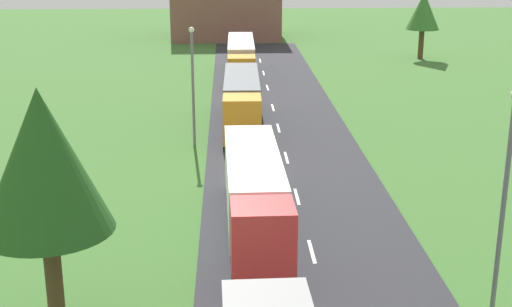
{
  "coord_description": "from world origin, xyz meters",
  "views": [
    {
      "loc": [
        -3.61,
        4.07,
        13.43
      ],
      "look_at": [
        -1.99,
        44.0,
        1.01
      ],
      "focal_mm": 49.61,
      "sensor_mm": 36.0,
      "label": 1
    }
  ],
  "objects_px": {
    "truck_fourth": "(241,57)",
    "lamppost_third": "(193,81)",
    "lamppost_second": "(505,194)",
    "distant_building": "(226,6)",
    "truck_third": "(242,99)",
    "tree_birch": "(43,162)",
    "truck_second": "(255,192)",
    "tree_maple": "(423,12)"
  },
  "relations": [
    {
      "from": "tree_maple",
      "to": "distant_building",
      "type": "height_order",
      "value": "distant_building"
    },
    {
      "from": "truck_third",
      "to": "truck_fourth",
      "type": "distance_m",
      "value": 18.62
    },
    {
      "from": "truck_third",
      "to": "distant_building",
      "type": "xyz_separation_m",
      "value": [
        -1.09,
        47.69,
        2.0
      ]
    },
    {
      "from": "distant_building",
      "to": "truck_second",
      "type": "bearing_deg",
      "value": -88.91
    },
    {
      "from": "lamppost_second",
      "to": "lamppost_third",
      "type": "xyz_separation_m",
      "value": [
        -11.94,
        22.25,
        -0.31
      ]
    },
    {
      "from": "lamppost_second",
      "to": "tree_birch",
      "type": "bearing_deg",
      "value": -177.35
    },
    {
      "from": "tree_birch",
      "to": "distant_building",
      "type": "xyz_separation_m",
      "value": [
        5.95,
        75.18,
        -2.2
      ]
    },
    {
      "from": "truck_third",
      "to": "truck_second",
      "type": "bearing_deg",
      "value": -89.46
    },
    {
      "from": "truck_fourth",
      "to": "distant_building",
      "type": "relative_size",
      "value": 1.04
    },
    {
      "from": "truck_fourth",
      "to": "tree_birch",
      "type": "xyz_separation_m",
      "value": [
        -7.37,
        -46.11,
        4.26
      ]
    },
    {
      "from": "tree_maple",
      "to": "distant_building",
      "type": "bearing_deg",
      "value": 139.08
    },
    {
      "from": "lamppost_third",
      "to": "tree_birch",
      "type": "bearing_deg",
      "value": -99.38
    },
    {
      "from": "lamppost_second",
      "to": "tree_birch",
      "type": "height_order",
      "value": "tree_birch"
    },
    {
      "from": "lamppost_third",
      "to": "tree_maple",
      "type": "distance_m",
      "value": 41.03
    },
    {
      "from": "tree_maple",
      "to": "distant_building",
      "type": "distance_m",
      "value": 28.9
    },
    {
      "from": "tree_birch",
      "to": "lamppost_third",
      "type": "bearing_deg",
      "value": 80.62
    },
    {
      "from": "lamppost_second",
      "to": "distant_building",
      "type": "distance_m",
      "value": 75.09
    },
    {
      "from": "lamppost_second",
      "to": "tree_maple",
      "type": "xyz_separation_m",
      "value": [
        12.03,
        55.53,
        0.55
      ]
    },
    {
      "from": "tree_birch",
      "to": "tree_maple",
      "type": "distance_m",
      "value": 62.75
    },
    {
      "from": "tree_birch",
      "to": "distant_building",
      "type": "relative_size",
      "value": 0.62
    },
    {
      "from": "tree_birch",
      "to": "tree_maple",
      "type": "relative_size",
      "value": 1.2
    },
    {
      "from": "truck_fourth",
      "to": "lamppost_third",
      "type": "bearing_deg",
      "value": -98.78
    },
    {
      "from": "tree_maple",
      "to": "distant_building",
      "type": "relative_size",
      "value": 0.52
    },
    {
      "from": "truck_fourth",
      "to": "distant_building",
      "type": "distance_m",
      "value": 29.18
    },
    {
      "from": "truck_third",
      "to": "lamppost_third",
      "type": "xyz_separation_m",
      "value": [
        -3.25,
        -4.51,
        2.28
      ]
    },
    {
      "from": "lamppost_second",
      "to": "truck_third",
      "type": "bearing_deg",
      "value": 108.0
    },
    {
      "from": "lamppost_third",
      "to": "truck_third",
      "type": "bearing_deg",
      "value": 54.23
    },
    {
      "from": "truck_third",
      "to": "lamppost_second",
      "type": "xyz_separation_m",
      "value": [
        8.69,
        -26.76,
        2.59
      ]
    },
    {
      "from": "truck_second",
      "to": "truck_third",
      "type": "height_order",
      "value": "truck_second"
    },
    {
      "from": "lamppost_second",
      "to": "distant_building",
      "type": "xyz_separation_m",
      "value": [
        -9.79,
        74.45,
        -0.59
      ]
    },
    {
      "from": "truck_second",
      "to": "lamppost_second",
      "type": "distance_m",
      "value": 11.57
    },
    {
      "from": "truck_third",
      "to": "lamppost_third",
      "type": "bearing_deg",
      "value": -125.77
    },
    {
      "from": "truck_fourth",
      "to": "tree_maple",
      "type": "height_order",
      "value": "tree_maple"
    },
    {
      "from": "truck_second",
      "to": "truck_fourth",
      "type": "height_order",
      "value": "truck_second"
    },
    {
      "from": "lamppost_third",
      "to": "lamppost_second",
      "type": "bearing_deg",
      "value": -61.78
    },
    {
      "from": "truck_second",
      "to": "tree_birch",
      "type": "xyz_separation_m",
      "value": [
        -7.22,
        -8.14,
        4.18
      ]
    },
    {
      "from": "truck_third",
      "to": "tree_maple",
      "type": "distance_m",
      "value": 35.6
    },
    {
      "from": "truck_second",
      "to": "distant_building",
      "type": "xyz_separation_m",
      "value": [
        -1.28,
        67.04,
        1.98
      ]
    },
    {
      "from": "tree_maple",
      "to": "distant_building",
      "type": "xyz_separation_m",
      "value": [
        -21.82,
        18.91,
        -1.14
      ]
    },
    {
      "from": "truck_second",
      "to": "lamppost_second",
      "type": "height_order",
      "value": "lamppost_second"
    },
    {
      "from": "truck_fourth",
      "to": "lamppost_third",
      "type": "xyz_separation_m",
      "value": [
        -3.57,
        -23.13,
        2.33
      ]
    },
    {
      "from": "tree_maple",
      "to": "truck_second",
      "type": "bearing_deg",
      "value": -113.11
    }
  ]
}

